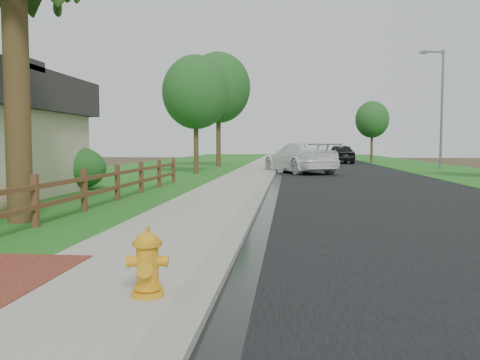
# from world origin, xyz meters

# --- Properties ---
(ground) EXTENTS (120.00, 120.00, 0.00)m
(ground) POSITION_xyz_m (0.00, 0.00, 0.00)
(ground) COLOR #3B2D20
(road) EXTENTS (8.00, 90.00, 0.02)m
(road) POSITION_xyz_m (4.60, 35.00, 0.01)
(road) COLOR black
(road) RESTS_ON ground
(curb) EXTENTS (0.40, 90.00, 0.12)m
(curb) POSITION_xyz_m (0.40, 35.00, 0.06)
(curb) COLOR gray
(curb) RESTS_ON ground
(wet_gutter) EXTENTS (0.50, 90.00, 0.00)m
(wet_gutter) POSITION_xyz_m (0.75, 35.00, 0.02)
(wet_gutter) COLOR black
(wet_gutter) RESTS_ON road
(sidewalk) EXTENTS (2.20, 90.00, 0.10)m
(sidewalk) POSITION_xyz_m (-0.90, 35.00, 0.05)
(sidewalk) COLOR gray
(sidewalk) RESTS_ON ground
(grass_strip) EXTENTS (1.60, 90.00, 0.06)m
(grass_strip) POSITION_xyz_m (-2.80, 35.00, 0.03)
(grass_strip) COLOR #24631C
(grass_strip) RESTS_ON ground
(lawn_near) EXTENTS (9.00, 90.00, 0.04)m
(lawn_near) POSITION_xyz_m (-8.00, 35.00, 0.02)
(lawn_near) COLOR #24631C
(lawn_near) RESTS_ON ground
(verge_far) EXTENTS (6.00, 90.00, 0.04)m
(verge_far) POSITION_xyz_m (11.50, 35.00, 0.02)
(verge_far) COLOR #24631C
(verge_far) RESTS_ON ground
(ranch_fence) EXTENTS (0.12, 16.92, 1.10)m
(ranch_fence) POSITION_xyz_m (-3.60, 6.40, 0.62)
(ranch_fence) COLOR #53331B
(ranch_fence) RESTS_ON ground
(fire_hydrant) EXTENTS (0.48, 0.39, 0.73)m
(fire_hydrant) POSITION_xyz_m (-0.10, -1.59, 0.44)
(fire_hydrant) COLOR orange
(fire_hydrant) RESTS_ON sidewalk
(white_suv) EXTENTS (4.86, 6.66, 1.79)m
(white_suv) POSITION_xyz_m (2.00, 23.34, 0.92)
(white_suv) COLOR white
(white_suv) RESTS_ON road
(dark_car_mid) EXTENTS (2.43, 5.13, 1.69)m
(dark_car_mid) POSITION_xyz_m (5.93, 39.58, 0.87)
(dark_car_mid) COLOR black
(dark_car_mid) RESTS_ON road
(dark_car_far) EXTENTS (2.49, 5.35, 1.70)m
(dark_car_far) POSITION_xyz_m (4.02, 44.42, 0.87)
(dark_car_far) COLOR black
(dark_car_far) RESTS_ON road
(streetlight) EXTENTS (1.76, 0.78, 7.92)m
(streetlight) POSITION_xyz_m (11.30, 28.30, 4.49)
(streetlight) COLOR slate
(streetlight) RESTS_ON ground
(shrub_d) EXTENTS (2.50, 2.50, 1.65)m
(shrub_d) POSITION_xyz_m (-6.50, 11.13, 0.82)
(shrub_d) COLOR #204619
(shrub_d) RESTS_ON ground
(tree_near_left) EXTENTS (3.79, 3.79, 6.72)m
(tree_near_left) POSITION_xyz_m (-3.90, 21.83, 4.62)
(tree_near_left) COLOR #3E2E19
(tree_near_left) RESTS_ON ground
(tree_mid_left) EXTENTS (4.76, 4.76, 8.52)m
(tree_mid_left) POSITION_xyz_m (-3.90, 30.99, 5.88)
(tree_mid_left) COLOR #3E2E19
(tree_mid_left) RESTS_ON ground
(tree_far_right) EXTENTS (3.10, 3.10, 5.71)m
(tree_far_right) POSITION_xyz_m (9.00, 41.51, 3.99)
(tree_far_right) COLOR #3E2E19
(tree_far_right) RESTS_ON ground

